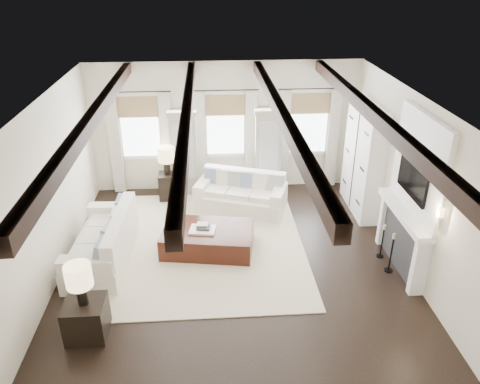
{
  "coord_description": "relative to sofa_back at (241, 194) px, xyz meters",
  "views": [
    {
      "loc": [
        -0.42,
        -7.17,
        5.28
      ],
      "look_at": [
        0.17,
        1.09,
        1.15
      ],
      "focal_mm": 35.0,
      "sensor_mm": 36.0,
      "label": 1
    }
  ],
  "objects": [
    {
      "name": "candlestick_near",
      "position": [
        2.59,
        -2.68,
        -0.02
      ],
      "size": [
        0.17,
        0.17,
        0.82
      ],
      "color": "black",
      "rests_on": "ground"
    },
    {
      "name": "sofa_back",
      "position": [
        0.0,
        0.0,
        0.0
      ],
      "size": [
        2.24,
        1.55,
        0.88
      ],
      "color": "white",
      "rests_on": "ground"
    },
    {
      "name": "book_upper",
      "position": [
        -0.9,
        -1.66,
        0.2
      ],
      "size": [
        0.24,
        0.2,
        0.03
      ],
      "primitive_type": "cube",
      "rotation": [
        0.0,
        0.0,
        -0.16
      ],
      "color": "beige",
      "rests_on": "book_lower"
    },
    {
      "name": "sofa_left",
      "position": [
        -2.78,
        -1.95,
        0.02
      ],
      "size": [
        1.12,
        2.29,
        0.96
      ],
      "color": "white",
      "rests_on": "ground"
    },
    {
      "name": "lamp_back",
      "position": [
        -1.74,
        0.61,
        0.77
      ],
      "size": [
        0.4,
        0.4,
        0.68
      ],
      "color": "black",
      "rests_on": "side_table_back"
    },
    {
      "name": "lamp_front",
      "position": [
        -2.7,
        -3.98,
        0.72
      ],
      "size": [
        0.4,
        0.4,
        0.69
      ],
      "color": "black",
      "rests_on": "side_table_front"
    },
    {
      "name": "ottoman",
      "position": [
        -0.8,
        -1.71,
        -0.13
      ],
      "size": [
        1.93,
        1.38,
        0.47
      ],
      "primitive_type": "cube",
      "rotation": [
        0.0,
        0.0,
        -0.16
      ],
      "color": "black",
      "rests_on": "ground"
    },
    {
      "name": "ground",
      "position": [
        -0.31,
        -2.55,
        -0.36
      ],
      "size": [
        7.5,
        7.5,
        0.0
      ],
      "primitive_type": "plane",
      "color": "black",
      "rests_on": "ground"
    },
    {
      "name": "area_rug",
      "position": [
        -0.9,
        -1.51,
        -0.35
      ],
      "size": [
        4.06,
        4.54,
        0.02
      ],
      "primitive_type": "cube",
      "color": "beige",
      "rests_on": "ground"
    },
    {
      "name": "tray",
      "position": [
        -0.9,
        -1.75,
        0.13
      ],
      "size": [
        0.55,
        0.46,
        0.04
      ],
      "primitive_type": "cube",
      "rotation": [
        0.0,
        0.0,
        -0.16
      ],
      "color": "white",
      "rests_on": "ottoman"
    },
    {
      "name": "room_shell",
      "position": [
        0.44,
        -1.65,
        1.53
      ],
      "size": [
        6.54,
        7.54,
        3.22
      ],
      "color": "silver",
      "rests_on": "ground"
    },
    {
      "name": "side_table_back",
      "position": [
        -1.74,
        0.61,
        -0.03
      ],
      "size": [
        0.44,
        0.44,
        0.66
      ],
      "primitive_type": "cube",
      "color": "black",
      "rests_on": "ground"
    },
    {
      "name": "side_table_front",
      "position": [
        -2.7,
        -3.98,
        -0.05
      ],
      "size": [
        0.61,
        0.61,
        0.61
      ],
      "primitive_type": "cube",
      "color": "black",
      "rests_on": "ground"
    },
    {
      "name": "book_lower",
      "position": [
        -0.88,
        -1.74,
        0.17
      ],
      "size": [
        0.29,
        0.24,
        0.04
      ],
      "primitive_type": "cube",
      "rotation": [
        0.0,
        0.0,
        -0.16
      ],
      "color": "#262628",
      "rests_on": "tray"
    },
    {
      "name": "candlestick_far",
      "position": [
        2.59,
        -2.21,
        -0.06
      ],
      "size": [
        0.14,
        0.14,
        0.72
      ],
      "color": "black",
      "rests_on": "ground"
    }
  ]
}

